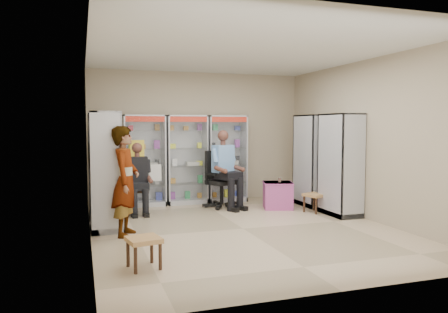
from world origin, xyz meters
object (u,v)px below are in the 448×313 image
object	(u,v)px
cabinet_left_far	(102,165)
wooden_chair	(137,189)
cabinet_back_right	(226,159)
cabinet_right_near	(340,165)
office_chair	(222,179)
woven_stool_b	(144,253)
cabinet_right_far	(312,160)
standing_man	(125,181)
woven_stool_a	(315,203)
cabinet_back_left	(144,161)
pink_trunk	(278,195)
cabinet_back_mid	(186,159)
seated_shopkeeper	(222,172)
cabinet_left_near	(105,171)

from	to	relation	value
cabinet_left_far	wooden_chair	xyz separation A→B (m)	(0.68, 0.20, -0.53)
cabinet_back_right	wooden_chair	world-z (taller)	cabinet_back_right
cabinet_left_far	cabinet_right_near	bearing A→B (deg)	73.75
office_chair	woven_stool_b	size ratio (longest dim) A/B	3.17
cabinet_right_near	office_chair	distance (m)	2.51
cabinet_right_far	standing_man	bearing A→B (deg)	109.10
woven_stool_a	cabinet_back_left	bearing A→B (deg)	150.05
office_chair	standing_man	xyz separation A→B (m)	(-2.21, -1.85, 0.27)
cabinet_back_right	cabinet_right_near	xyz separation A→B (m)	(1.63, -2.23, 0.00)
pink_trunk	woven_stool_a	size ratio (longest dim) A/B	1.53
cabinet_back_mid	cabinet_back_right	world-z (taller)	same
seated_shopkeeper	pink_trunk	size ratio (longest dim) A/B	2.67
cabinet_right_near	cabinet_left_near	distance (m)	4.46
cabinet_left_near	woven_stool_b	xyz separation A→B (m)	(0.33, -2.27, -0.81)
cabinet_right_far	seated_shopkeeper	world-z (taller)	cabinet_right_far
cabinet_back_left	cabinet_left_near	world-z (taller)	same
cabinet_left_near	woven_stool_a	world-z (taller)	cabinet_left_near
cabinet_left_near	cabinet_back_left	bearing A→B (deg)	155.39
woven_stool_a	seated_shopkeeper	bearing A→B (deg)	147.07
cabinet_left_far	woven_stool_b	size ratio (longest dim) A/B	5.16
cabinet_back_mid	wooden_chair	world-z (taller)	cabinet_back_mid
cabinet_back_left	woven_stool_b	distance (m)	4.42
cabinet_left_far	pink_trunk	distance (m)	3.67
cabinet_back_right	cabinet_left_far	bearing A→B (deg)	-161.81
seated_shopkeeper	cabinet_back_mid	bearing A→B (deg)	105.39
cabinet_back_mid	cabinet_right_near	distance (m)	3.41
cabinet_right_far	wooden_chair	size ratio (longest dim) A/B	2.13
wooden_chair	pink_trunk	world-z (taller)	wooden_chair
cabinet_back_right	cabinet_left_near	xyz separation A→B (m)	(-2.83, -2.03, 0.00)
cabinet_back_left	cabinet_right_near	size ratio (longest dim) A/B	1.00
cabinet_back_left	cabinet_right_far	bearing A→B (deg)	-17.75
woven_stool_a	office_chair	bearing A→B (deg)	145.86
cabinet_back_right	cabinet_right_near	bearing A→B (deg)	-53.84
office_chair	pink_trunk	world-z (taller)	office_chair
cabinet_right_near	cabinet_left_far	distance (m)	4.65
cabinet_left_far	pink_trunk	world-z (taller)	cabinet_left_far
cabinet_back_mid	cabinet_right_near	world-z (taller)	same
cabinet_back_left	standing_man	bearing A→B (deg)	-104.15
cabinet_back_mid	cabinet_left_near	distance (m)	2.77
cabinet_left_far	cabinet_left_near	size ratio (longest dim) A/B	1.00
cabinet_right_near	pink_trunk	bearing A→B (deg)	41.04
cabinet_left_far	woven_stool_a	xyz separation A→B (m)	(4.13, -0.91, -0.81)
cabinet_right_far	office_chair	size ratio (longest dim) A/B	1.63
cabinet_right_far	standing_man	distance (m)	4.43
cabinet_right_near	seated_shopkeeper	bearing A→B (deg)	53.68
wooden_chair	woven_stool_b	size ratio (longest dim) A/B	2.42
cabinet_right_far	pink_trunk	size ratio (longest dim) A/B	3.41
cabinet_back_left	wooden_chair	xyz separation A→B (m)	(-0.25, -0.73, -0.53)
cabinet_left_far	woven_stool_a	world-z (taller)	cabinet_left_far
cabinet_back_left	woven_stool_a	xyz separation A→B (m)	(3.20, -1.84, -0.81)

